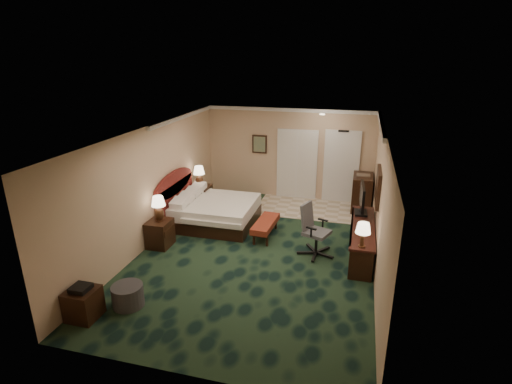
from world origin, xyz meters
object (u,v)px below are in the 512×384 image
(side_table, at_px, (83,304))
(tv, at_px, (362,200))
(nightstand_near, at_px, (160,233))
(nightstand_far, at_px, (200,198))
(minibar, at_px, (362,193))
(bed_bench, at_px, (265,229))
(ottoman, at_px, (128,296))
(bed, at_px, (216,212))
(lamp_far, at_px, (199,176))
(lamp_near, at_px, (159,209))
(desk, at_px, (361,240))
(desk_chair, at_px, (317,231))

(side_table, xyz_separation_m, tv, (4.40, 4.16, 0.77))
(nightstand_near, bearing_deg, nightstand_far, 89.48)
(minibar, bearing_deg, bed_bench, -132.78)
(ottoman, bearing_deg, tv, 43.54)
(bed, bearing_deg, nightstand_far, 132.72)
(bed_bench, xyz_separation_m, tv, (2.19, 0.35, 0.83))
(nightstand_far, height_order, lamp_far, lamp_far)
(nightstand_near, xyz_separation_m, ottoman, (0.53, -2.23, -0.11))
(nightstand_far, distance_m, bed_bench, 2.54)
(nightstand_far, bearing_deg, bed_bench, -30.13)
(lamp_far, xyz_separation_m, minibar, (4.40, 1.12, -0.47))
(nightstand_near, distance_m, nightstand_far, 2.38)
(ottoman, relative_size, minibar, 0.55)
(lamp_far, xyz_separation_m, bed_bench, (2.20, -1.26, -0.77))
(lamp_near, xyz_separation_m, desk, (4.45, 0.74, -0.57))
(tv, bearing_deg, desk, -88.63)
(nightstand_near, distance_m, desk_chair, 3.55)
(bed_bench, bearing_deg, lamp_far, 153.42)
(lamp_far, bearing_deg, desk, -19.85)
(lamp_far, relative_size, desk, 0.25)
(bed_bench, relative_size, desk, 0.50)
(bed, xyz_separation_m, tv, (3.59, -0.07, 0.72))
(minibar, bearing_deg, nightstand_near, -141.74)
(bed, bearing_deg, desk_chair, -20.97)
(side_table, bearing_deg, desk_chair, 42.47)
(nightstand_near, xyz_separation_m, side_table, (0.01, -2.71, -0.05))
(side_table, bearing_deg, tv, 43.44)
(lamp_far, relative_size, tv, 0.65)
(nightstand_far, xyz_separation_m, desk_chair, (3.48, -1.89, 0.24))
(bed_bench, bearing_deg, side_table, -116.71)
(nightstand_far, height_order, desk, desk)
(desk_chair, bearing_deg, ottoman, -117.01)
(bed, height_order, nightstand_far, nightstand_far)
(lamp_far, bearing_deg, minibar, 14.24)
(lamp_far, bearing_deg, bed, -46.92)
(desk, height_order, minibar, minibar)
(bed, xyz_separation_m, lamp_far, (-0.79, 0.85, 0.66))
(lamp_far, bearing_deg, ottoman, -83.61)
(bed_bench, height_order, tv, tv)
(bed, bearing_deg, lamp_far, 133.08)
(bed_bench, height_order, ottoman, bed_bench)
(side_table, bearing_deg, desk, 38.00)
(lamp_near, relative_size, side_table, 1.11)
(desk, bearing_deg, desk_chair, -163.86)
(lamp_near, relative_size, desk_chair, 0.51)
(bed_bench, bearing_deg, ottoman, -113.44)
(bed_bench, distance_m, ottoman, 3.73)
(side_table, height_order, desk_chair, desk_chair)
(lamp_far, distance_m, desk_chair, 3.98)
(bed, height_order, minibar, minibar)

